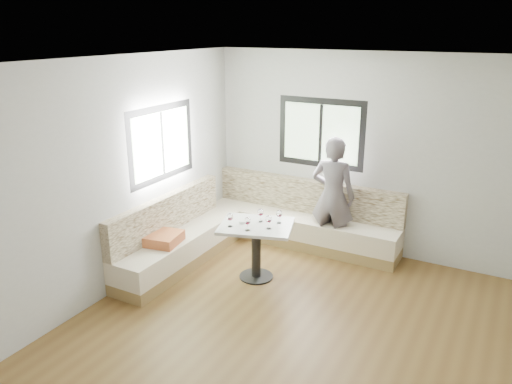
# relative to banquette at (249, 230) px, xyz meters

# --- Properties ---
(room) EXTENTS (5.01, 5.01, 2.81)m
(room) POSITION_rel_banquette_xyz_m (1.51, -1.54, 1.08)
(room) COLOR brown
(room) RESTS_ON ground
(banquette) EXTENTS (2.90, 2.80, 0.95)m
(banquette) POSITION_rel_banquette_xyz_m (0.00, 0.00, 0.00)
(banquette) COLOR olive
(banquette) RESTS_ON ground
(table) EXTENTS (1.07, 0.94, 0.74)m
(table) POSITION_rel_banquette_xyz_m (0.46, -0.63, 0.22)
(table) COLOR black
(table) RESTS_ON ground
(person) EXTENTS (0.64, 0.43, 1.70)m
(person) POSITION_rel_banquette_xyz_m (1.03, 0.55, 0.52)
(person) COLOR #5E565C
(person) RESTS_ON ground
(olive_ramekin) EXTENTS (0.09, 0.09, 0.03)m
(olive_ramekin) POSITION_rel_banquette_xyz_m (0.28, -0.68, 0.42)
(olive_ramekin) COLOR white
(olive_ramekin) RESTS_ON table
(wine_glass_a) EXTENTS (0.08, 0.08, 0.17)m
(wine_glass_a) POSITION_rel_banquette_xyz_m (0.20, -0.84, 0.53)
(wine_glass_a) COLOR white
(wine_glass_a) RESTS_ON table
(wine_glass_b) EXTENTS (0.08, 0.08, 0.17)m
(wine_glass_b) POSITION_rel_banquette_xyz_m (0.46, -0.85, 0.53)
(wine_glass_b) COLOR white
(wine_glass_b) RESTS_ON table
(wine_glass_c) EXTENTS (0.08, 0.08, 0.17)m
(wine_glass_c) POSITION_rel_banquette_xyz_m (0.65, -0.68, 0.53)
(wine_glass_c) COLOR white
(wine_glass_c) RESTS_ON table
(wine_glass_d) EXTENTS (0.08, 0.08, 0.17)m
(wine_glass_d) POSITION_rel_banquette_xyz_m (0.46, -0.52, 0.53)
(wine_glass_d) COLOR white
(wine_glass_d) RESTS_ON table
(wine_glass_e) EXTENTS (0.08, 0.08, 0.17)m
(wine_glass_e) POSITION_rel_banquette_xyz_m (0.69, -0.45, 0.53)
(wine_glass_e) COLOR white
(wine_glass_e) RESTS_ON table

